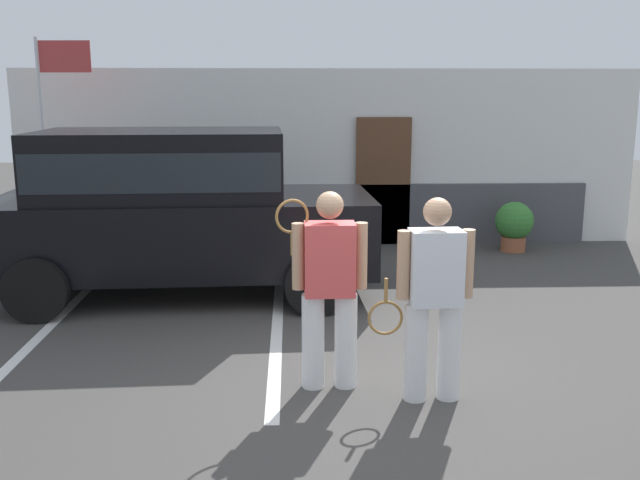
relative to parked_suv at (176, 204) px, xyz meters
The scene contains 9 objects.
ground_plane 3.76m from the parked_suv, 54.91° to the right, with size 40.00×40.00×0.00m, color #423F3D.
parking_stripe_0 2.20m from the parked_suv, 130.31° to the right, with size 0.12×4.40×0.01m, color silver.
parking_stripe_1 2.22m from the parked_suv, 48.73° to the right, with size 0.12×4.40×0.01m, color silver.
house_frontage 3.70m from the parked_suv, 55.93° to the left, with size 10.19×0.40×2.87m.
parked_suv is the anchor object (origin of this frame).
tennis_player_man 3.40m from the parked_suv, 59.19° to the right, with size 0.77×0.27×1.71m.
tennis_player_woman 4.11m from the parked_suv, 51.21° to the right, with size 0.89×0.28×1.69m.
potted_plant_by_porch 5.50m from the parked_suv, 24.24° to the left, with size 0.60×0.60×0.79m.
flag_pole 3.08m from the parked_suv, 135.52° to the left, with size 0.80×0.06×3.28m.
Camera 1 is at (-0.64, -5.70, 2.51)m, focal length 39.53 mm.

